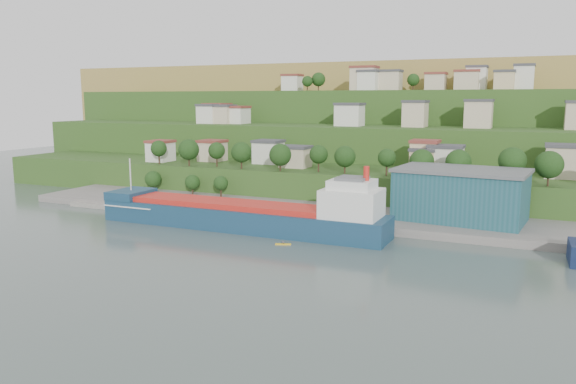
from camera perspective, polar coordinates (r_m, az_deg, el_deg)
The scene contains 10 objects.
ground at distance 126.69m, azimuth -0.85°, elevation -5.06°, with size 500.00×500.00×0.00m, color #465652.
quay at distance 146.38m, azimuth 10.94°, elevation -3.25°, with size 220.00×26.00×4.00m, color slate.
pebble_beach at distance 173.48m, azimuth -14.46°, elevation -1.40°, with size 40.00×18.00×2.40m, color slate.
hillside at distance 286.54m, azimuth 13.38°, elevation 2.85°, with size 360.00×210.97×96.00m.
cargo_ship_near at distance 138.03m, azimuth -4.05°, elevation -2.57°, with size 74.84×12.20×19.23m.
warehouse at distance 145.23m, azimuth 17.15°, elevation -0.21°, with size 32.87×22.23×12.80m.
caravan at distance 170.47m, azimuth -14.05°, elevation -0.64°, with size 6.47×2.69×3.02m, color white.
dinghy at distance 164.72m, azimuth -13.23°, elevation -1.36°, with size 3.75×1.41×0.75m, color silver.
kayak_orange at distance 127.63m, azimuth 1.17°, elevation -4.85°, with size 3.23×1.17×0.80m.
kayak_yellow at distance 124.05m, azimuth -0.50°, elevation -5.26°, with size 3.47×1.83×0.87m.
Camera 1 is at (51.20, -111.44, 31.75)m, focal length 35.00 mm.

